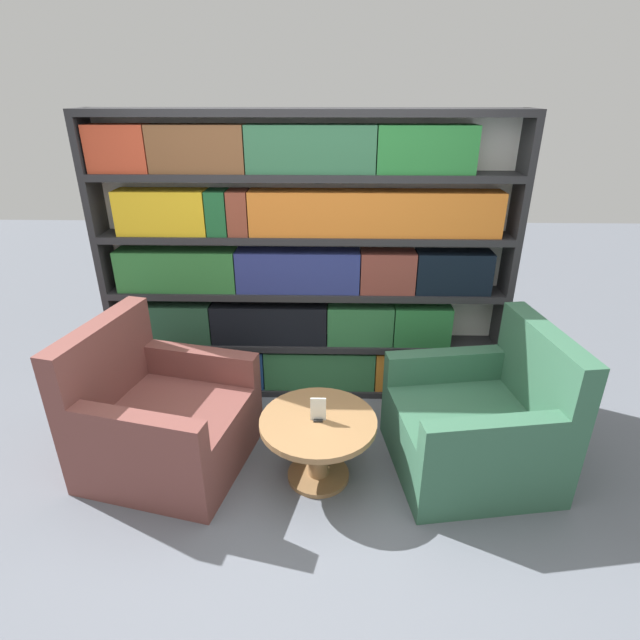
# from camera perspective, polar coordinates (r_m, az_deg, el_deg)

# --- Properties ---
(ground_plane) EXTENTS (14.00, 14.00, 0.00)m
(ground_plane) POSITION_cam_1_polar(r_m,az_deg,el_deg) (3.24, -2.61, -19.95)
(ground_plane) COLOR slate
(bookshelf) EXTENTS (3.05, 0.30, 2.17)m
(bookshelf) POSITION_cam_1_polar(r_m,az_deg,el_deg) (3.77, -2.20, 6.09)
(bookshelf) COLOR silver
(bookshelf) RESTS_ON ground_plane
(armchair_left) EXTENTS (1.13, 1.09, 0.97)m
(armchair_left) POSITION_cam_1_polar(r_m,az_deg,el_deg) (3.47, -17.66, -10.93)
(armchair_left) COLOR brown
(armchair_left) RESTS_ON ground_plane
(armchair_right) EXTENTS (1.07, 1.03, 0.97)m
(armchair_right) POSITION_cam_1_polar(r_m,az_deg,el_deg) (3.43, 17.68, -11.46)
(armchair_right) COLOR #336047
(armchair_right) RESTS_ON ground_plane
(coffee_table) EXTENTS (0.72, 0.72, 0.45)m
(coffee_table) POSITION_cam_1_polar(r_m,az_deg,el_deg) (3.18, -0.20, -13.16)
(coffee_table) COLOR olive
(coffee_table) RESTS_ON ground_plane
(table_sign) EXTENTS (0.09, 0.06, 0.15)m
(table_sign) POSITION_cam_1_polar(r_m,az_deg,el_deg) (3.07, -0.21, -10.32)
(table_sign) COLOR black
(table_sign) RESTS_ON coffee_table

